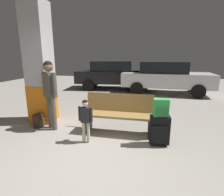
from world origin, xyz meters
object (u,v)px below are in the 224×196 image
Objects in this scene: bench at (118,114)px; adult at (50,88)px; parked_car_far at (114,74)px; parked_car_near at (165,77)px; structural_pillar at (39,65)px; backpack_dark_floor at (39,120)px; child at (85,117)px; backpack_bright at (161,108)px; suitcase at (159,130)px.

bench is 0.99× the size of adult.
bench is 0.38× the size of parked_car_far.
parked_car_near is (3.18, 4.99, -0.21)m from adult.
structural_pillar is at bearing 137.89° from adult.
child is at bearing -21.63° from backpack_dark_floor.
backpack_bright is at bearing -8.18° from backpack_dark_floor.
parked_car_far is at bearing 84.69° from adult.
parked_car_near is at bearing 82.87° from backpack_bright.
adult is (-1.04, 0.53, 0.45)m from child.
structural_pillar is 3.22m from backpack_bright.
backpack_dark_floor is (-1.43, 0.57, -0.39)m from child.
backpack_dark_floor is at bearing 158.37° from child.
bench is 5.79m from parked_car_far.
backpack_dark_floor is 0.08× the size of parked_car_near.
suitcase is at bearing -15.51° from structural_pillar.
adult is 5.80m from parked_car_far.
child is at bearing -85.45° from parked_car_far.
parked_car_far is (0.54, 5.77, -0.21)m from adult.
suitcase is 1.78× the size of backpack_dark_floor.
bench is at bearing 1.65° from backpack_dark_floor.
structural_pillar reaches higher than parked_car_far.
structural_pillar is at bearing 164.49° from backpack_bright.
backpack_dark_floor is (-2.90, 0.42, -0.60)m from backpack_bright.
adult reaches higher than parked_car_far.
parked_car_far is (-1.97, 6.15, 0.48)m from suitcase.
parked_car_near is (3.69, 4.53, -0.71)m from structural_pillar.
suitcase is (0.89, -0.47, -0.12)m from bench.
backpack_bright is (3.01, -0.84, -0.75)m from structural_pillar.
parked_car_far reaches higher than bench.
backpack_dark_floor is at bearing -178.35° from bench.
bench is at bearing -107.72° from parked_car_near.
suitcase is at bearing -28.06° from bench.
bench is 4.75× the size of backpack_bright.
backpack_bright is 0.21× the size of adult.
adult is at bearing -42.11° from structural_pillar.
backpack_dark_floor is (-0.40, 0.04, -0.84)m from adult.
parked_car_near is at bearing 82.86° from suitcase.
structural_pillar reaches higher than parked_car_near.
parked_car_far is at bearing 107.76° from suitcase.
backpack_bright is (0.00, -0.00, 0.45)m from suitcase.
backpack_bright reaches higher than child.
parked_car_near is at bearing 68.82° from child.
child is at bearing -111.18° from parked_car_near.
structural_pillar is 9.00× the size of backpack_dark_floor.
parked_car_near reaches higher than bench.
child is at bearing -174.08° from suitcase.
parked_car_far reaches higher than suitcase.
backpack_bright is 2.54m from adult.
parked_car_far reaches higher than child.
child is 1.25m from adult.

